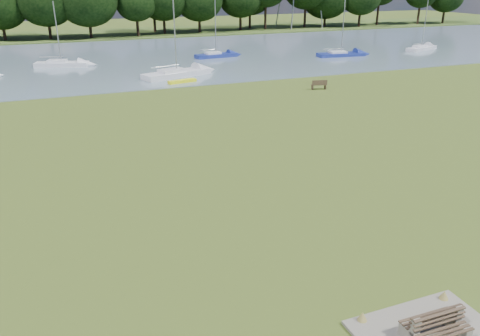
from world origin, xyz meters
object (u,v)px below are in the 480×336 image
object	(u,v)px
bench_pair	(436,327)
sailboat_1	(216,54)
sailboat_2	(176,72)
sailboat_7	(61,62)
kayak	(182,81)
sailboat_3	(421,47)
riverbank_bench	(319,85)
sailboat_5	(340,53)

from	to	relation	value
bench_pair	sailboat_1	size ratio (longest dim) A/B	0.23
sailboat_2	sailboat_7	bearing A→B (deg)	116.45
kayak	sailboat_3	size ratio (longest dim) A/B	0.42
kayak	sailboat_1	xyz separation A→B (m)	(8.40, 14.26, 0.30)
bench_pair	sailboat_3	distance (m)	63.39
riverbank_bench	sailboat_7	bearing A→B (deg)	147.79
kayak	sailboat_2	xyz separation A→B (m)	(0.21, 3.29, 0.38)
kayak	sailboat_5	bearing A→B (deg)	8.04
riverbank_bench	sailboat_5	size ratio (longest dim) A/B	0.17
bench_pair	kayak	bearing A→B (deg)	86.85
kayak	sailboat_3	xyz separation A→B (m)	(38.94, 9.87, 0.26)
sailboat_2	bench_pair	bearing A→B (deg)	-112.81
sailboat_1	sailboat_7	world-z (taller)	sailboat_1
sailboat_5	kayak	bearing A→B (deg)	-153.60
sailboat_2	sailboat_7	distance (m)	15.83
sailboat_7	sailboat_2	bearing A→B (deg)	-29.09
kayak	bench_pair	bearing A→B (deg)	-106.10
sailboat_1	bench_pair	bearing A→B (deg)	-108.45
riverbank_bench	sailboat_1	world-z (taller)	sailboat_1
sailboat_2	riverbank_bench	bearing A→B (deg)	-63.29
sailboat_5	sailboat_1	bearing A→B (deg)	168.09
kayak	sailboat_1	size ratio (longest dim) A/B	0.37
sailboat_3	sailboat_5	size ratio (longest dim) A/B	0.79
sailboat_1	sailboat_5	bearing A→B (deg)	-24.64
riverbank_bench	kayak	bearing A→B (deg)	158.46
bench_pair	kayak	xyz separation A→B (m)	(2.61, 38.00, -0.30)
bench_pair	sailboat_7	distance (m)	53.09
riverbank_bench	sailboat_5	world-z (taller)	sailboat_5
sailboat_1	sailboat_7	bearing A→B (deg)	172.98
sailboat_3	sailboat_7	world-z (taller)	sailboat_7
sailboat_1	sailboat_5	distance (m)	16.90
sailboat_2	sailboat_3	xyz separation A→B (m)	(38.73, 6.57, -0.11)
sailboat_1	sailboat_2	bearing A→B (deg)	-133.29
sailboat_7	bench_pair	bearing A→B (deg)	-65.30
sailboat_3	sailboat_2	bearing A→B (deg)	169.72
bench_pair	sailboat_1	xyz separation A→B (m)	(11.01, 52.26, 0.00)
kayak	sailboat_1	distance (m)	16.55
sailboat_2	sailboat_7	xyz separation A→B (m)	(-11.26, 11.12, -0.05)
sailboat_3	sailboat_5	distance (m)	14.50
bench_pair	sailboat_7	xyz separation A→B (m)	(-8.44, 52.42, 0.03)
sailboat_1	sailboat_5	size ratio (longest dim) A/B	0.89
kayak	sailboat_7	world-z (taller)	sailboat_7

